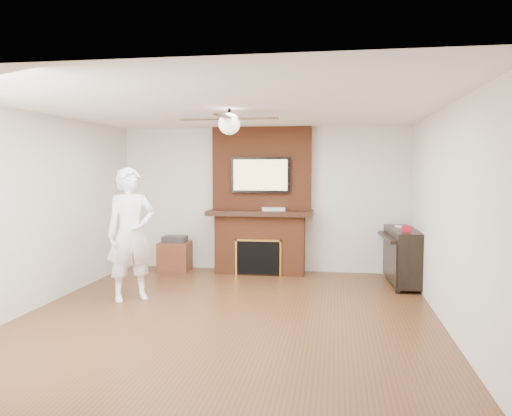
% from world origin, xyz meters
% --- Properties ---
extents(room_shell, '(5.36, 5.86, 2.86)m').
position_xyz_m(room_shell, '(0.00, 0.00, 1.25)').
color(room_shell, '#4E2D17').
rests_on(room_shell, ground).
extents(fireplace, '(1.78, 0.64, 2.50)m').
position_xyz_m(fireplace, '(0.00, 2.55, 1.00)').
color(fireplace, brown).
rests_on(fireplace, ground).
extents(tv, '(1.00, 0.08, 0.60)m').
position_xyz_m(tv, '(0.00, 2.50, 1.68)').
color(tv, black).
rests_on(tv, fireplace).
extents(ceiling_fan, '(1.21, 1.21, 0.31)m').
position_xyz_m(ceiling_fan, '(-0.00, 0.00, 2.33)').
color(ceiling_fan, black).
rests_on(ceiling_fan, room_shell).
extents(person, '(0.79, 0.75, 1.80)m').
position_xyz_m(person, '(-1.47, 0.48, 0.90)').
color(person, white).
rests_on(person, ground).
extents(side_table, '(0.55, 0.55, 0.60)m').
position_xyz_m(side_table, '(-1.52, 2.48, 0.28)').
color(side_table, brown).
rests_on(side_table, ground).
extents(piano, '(0.57, 1.34, 0.95)m').
position_xyz_m(piano, '(2.29, 2.00, 0.46)').
color(piano, black).
rests_on(piano, ground).
extents(cable_box, '(0.42, 0.29, 0.05)m').
position_xyz_m(cable_box, '(0.23, 2.45, 1.11)').
color(cable_box, silver).
rests_on(cable_box, fireplace).
extents(candle_orange, '(0.07, 0.07, 0.12)m').
position_xyz_m(candle_orange, '(-0.10, 2.33, 0.06)').
color(candle_orange, '#E6521B').
rests_on(candle_orange, ground).
extents(candle_green, '(0.07, 0.07, 0.08)m').
position_xyz_m(candle_green, '(0.05, 2.35, 0.04)').
color(candle_green, '#56913A').
rests_on(candle_green, ground).
extents(candle_cream, '(0.07, 0.07, 0.09)m').
position_xyz_m(candle_cream, '(0.16, 2.38, 0.05)').
color(candle_cream, beige).
rests_on(candle_cream, ground).
extents(candle_blue, '(0.06, 0.06, 0.09)m').
position_xyz_m(candle_blue, '(0.28, 2.39, 0.04)').
color(candle_blue, '#385AAA').
rests_on(candle_blue, ground).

